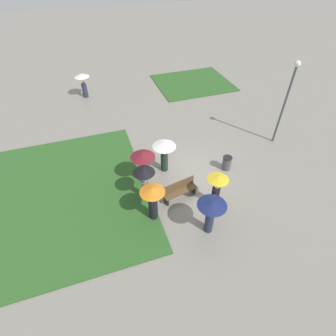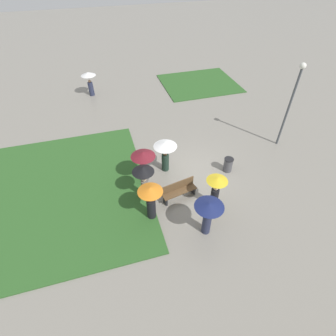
# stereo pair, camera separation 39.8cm
# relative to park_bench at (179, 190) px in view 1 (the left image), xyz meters

# --- Properties ---
(ground_plane) EXTENTS (90.00, 90.00, 0.00)m
(ground_plane) POSITION_rel_park_bench_xyz_m (1.25, 1.34, -0.47)
(ground_plane) COLOR gray
(lawn_patch_near) EXTENTS (9.51, 9.29, 0.06)m
(lawn_patch_near) POSITION_rel_park_bench_xyz_m (-6.04, 1.86, -0.44)
(lawn_patch_near) COLOR #2D5B26
(lawn_patch_near) RESTS_ON ground_plane
(lawn_patch_far) EXTENTS (6.11, 5.26, 0.06)m
(lawn_patch_far) POSITION_rel_park_bench_xyz_m (5.67, 11.74, -0.44)
(lawn_patch_far) COLOR #2D5B26
(lawn_patch_far) RESTS_ON ground_plane
(park_bench) EXTENTS (1.75, 0.75, 0.90)m
(park_bench) POSITION_rel_park_bench_xyz_m (0.00, 0.00, 0.00)
(park_bench) COLOR brown
(park_bench) RESTS_ON ground_plane
(lamp_post) EXTENTS (0.32, 0.32, 4.84)m
(lamp_post) POSITION_rel_park_bench_xyz_m (7.05, 2.44, 2.60)
(lamp_post) COLOR #474C51
(lamp_post) RESTS_ON ground_plane
(trash_bin) EXTENTS (0.49, 0.49, 0.79)m
(trash_bin) POSITION_rel_park_bench_xyz_m (3.09, 1.07, -0.07)
(trash_bin) COLOR #4C4C51
(trash_bin) RESTS_ON ground_plane
(crowd_person_white) EXTENTS (1.19, 1.19, 1.78)m
(crowd_person_white) POSITION_rel_park_bench_xyz_m (-0.06, 2.08, 0.83)
(crowd_person_white) COLOR #1E3328
(crowd_person_white) RESTS_ON ground_plane
(crowd_person_maroon) EXTENTS (1.20, 1.20, 1.83)m
(crowd_person_maroon) POSITION_rel_park_bench_xyz_m (-1.30, 1.59, 0.88)
(crowd_person_maroon) COLOR slate
(crowd_person_maroon) RESTS_ON ground_plane
(crowd_person_navy) EXTENTS (1.18, 1.18, 1.80)m
(crowd_person_navy) POSITION_rel_park_bench_xyz_m (0.50, -2.19, 0.82)
(crowd_person_navy) COLOR #282D47
(crowd_person_navy) RESTS_ON ground_plane
(crowd_person_yellow) EXTENTS (0.94, 0.94, 1.74)m
(crowd_person_yellow) POSITION_rel_park_bench_xyz_m (1.41, -0.92, 0.66)
(crowd_person_yellow) COLOR black
(crowd_person_yellow) RESTS_ON ground_plane
(crowd_person_orange) EXTENTS (1.06, 1.06, 1.87)m
(crowd_person_orange) POSITION_rel_park_bench_xyz_m (-1.51, -0.80, 0.80)
(crowd_person_orange) COLOR black
(crowd_person_orange) RESTS_ON ground_plane
(crowd_person_black) EXTENTS (1.00, 1.00, 1.91)m
(crowd_person_black) POSITION_rel_park_bench_xyz_m (-1.54, 0.44, 0.97)
(crowd_person_black) COLOR slate
(crowd_person_black) RESTS_ON ground_plane
(lone_walker_far_path) EXTENTS (1.10, 1.10, 1.82)m
(lone_walker_far_path) POSITION_rel_park_bench_xyz_m (-3.20, 12.11, 0.83)
(lone_walker_far_path) COLOR #282D47
(lone_walker_far_path) RESTS_ON ground_plane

